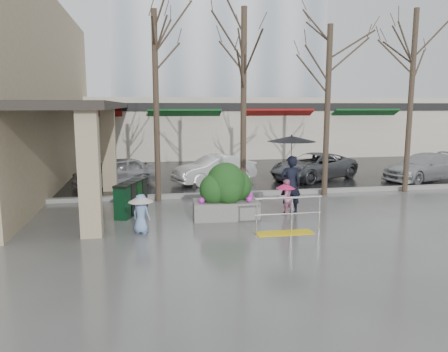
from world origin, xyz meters
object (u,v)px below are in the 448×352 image
object	(u,v)px
tree_midwest	(244,57)
car_c	(314,166)
tree_mideast	(329,69)
woman	(291,166)
car_a	(116,172)
car_b	(215,169)
child_blue	(141,209)
handrail	(287,220)
news_boxes	(131,197)
child_pink	(285,195)
planter	(226,192)
tree_east	(414,56)
tree_west	(155,60)
car_d	(424,167)

from	to	relation	value
tree_midwest	car_c	world-z (taller)	tree_midwest
tree_mideast	woman	distance (m)	4.83
tree_midwest	woman	size ratio (longest dim) A/B	2.71
car_a	car_b	world-z (taller)	same
child_blue	car_b	world-z (taller)	car_b
handrail	news_boxes	distance (m)	5.25
child_pink	planter	distance (m)	1.99
woman	car_c	distance (m)	7.02
planter	tree_east	bearing A→B (deg)	19.82
handrail	tree_west	xyz separation A→B (m)	(-3.36, 4.80, 4.71)
woman	child_blue	size ratio (longest dim) A/B	2.34
child_blue	car_d	bearing A→B (deg)	-119.30
tree_west	car_c	size ratio (longest dim) A/B	1.50
tree_mideast	planter	size ratio (longest dim) A/B	3.14
child_blue	planter	size ratio (longest dim) A/B	0.53
news_boxes	car_b	xyz separation A→B (m)	(3.57, 5.17, 0.10)
tree_west	car_a	distance (m)	5.84
tree_west	car_d	distance (m)	13.48
tree_mideast	car_a	bearing A→B (deg)	157.84
car_c	car_d	distance (m)	5.19
child_blue	planter	world-z (taller)	planter
car_b	car_d	size ratio (longest dim) A/B	0.88
handrail	car_b	size ratio (longest dim) A/B	0.50
handrail	child_pink	bearing A→B (deg)	73.03
tree_midwest	tree_east	distance (m)	6.80
tree_east	planter	distance (m)	9.63
handrail	child_pink	distance (m)	2.16
news_boxes	child_pink	bearing A→B (deg)	9.09
news_boxes	car_a	bearing A→B (deg)	119.70
car_b	tree_west	bearing A→B (deg)	-60.12
car_d	car_b	bearing A→B (deg)	-112.91
tree_west	car_b	world-z (taller)	tree_west
tree_west	car_b	size ratio (longest dim) A/B	1.78
car_b	car_c	distance (m)	4.77
car_c	handrail	bearing A→B (deg)	-53.33
child_pink	car_b	xyz separation A→B (m)	(-1.33, 6.16, -0.02)
child_blue	car_a	size ratio (longest dim) A/B	0.30
handrail	car_b	xyz separation A→B (m)	(-0.71, 8.22, 0.25)
handrail	car_c	xyz separation A→B (m)	(4.06, 8.28, 0.25)
child_pink	car_d	xyz separation A→B (m)	(8.51, 5.16, -0.02)
tree_midwest	car_c	size ratio (longest dim) A/B	1.54
car_a	tree_midwest	bearing A→B (deg)	30.00
news_boxes	car_d	bearing A→B (deg)	37.80
child_blue	car_b	distance (m)	8.14
tree_midwest	tree_west	bearing A→B (deg)	-180.00
tree_mideast	tree_west	bearing A→B (deg)	-180.00
handrail	tree_mideast	xyz separation A→B (m)	(3.14, 4.80, 4.48)
tree_west	tree_midwest	world-z (taller)	tree_midwest
car_a	child_pink	bearing A→B (deg)	17.37
tree_west	tree_midwest	distance (m)	3.20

